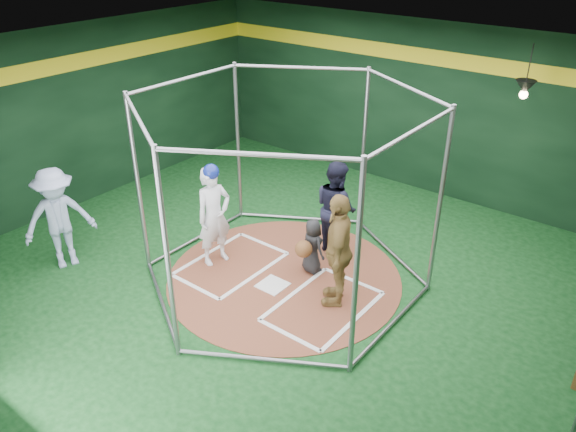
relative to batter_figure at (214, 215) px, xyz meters
The scene contains 12 objects.
room_shell 1.53m from the batter_figure, 14.65° to the left, with size 10.10×9.10×3.53m.
clay_disc 1.54m from the batter_figure, 14.30° to the left, with size 3.80×3.80×0.01m, color brown.
home_plate 1.51m from the batter_figure, ahead, with size 0.43×0.43×0.01m, color white.
batter_box_left 0.92m from the batter_figure, 12.74° to the left, with size 1.17×1.77×0.01m.
batter_box_right 2.34m from the batter_figure, ahead, with size 1.17×1.77×0.01m.
batting_cage 1.40m from the batter_figure, 14.30° to the left, with size 4.05×4.67×3.00m.
pendant_lamp_near 5.51m from the batter_figure, 48.82° to the left, with size 0.34×0.34×0.90m.
batter_figure is the anchor object (origin of this frame).
visitor_leopard 2.25m from the batter_figure, ahead, with size 1.05×0.44×1.80m, color tan.
catcher_figure 1.68m from the batter_figure, 25.86° to the left, with size 0.53×0.60×0.95m.
umpire 2.06m from the batter_figure, 47.98° to the left, with size 0.81×0.63×1.67m, color black.
bystander_blue 2.52m from the batter_figure, 139.93° to the right, with size 1.13×0.65×1.75m, color #9DACD0.
Camera 1 is at (4.73, -5.96, 5.21)m, focal length 35.00 mm.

